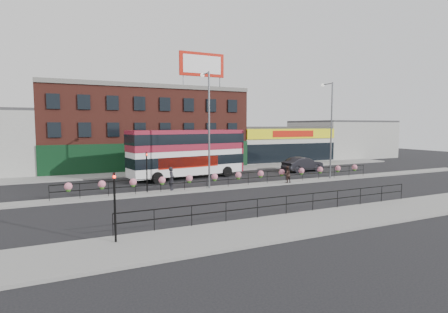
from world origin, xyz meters
name	(u,v)px	position (x,y,z in m)	size (l,w,h in m)	color
ground	(238,187)	(0.00, 0.00, 0.00)	(120.00, 120.00, 0.00)	black
south_pavement	(334,219)	(0.00, -12.00, 0.07)	(60.00, 4.00, 0.15)	gray
north_pavement	(192,171)	(0.00, 12.00, 0.07)	(60.00, 4.00, 0.15)	gray
median	(238,186)	(0.00, 0.00, 0.07)	(60.00, 1.60, 0.15)	gray
yellow_line_inner	(309,211)	(0.00, -9.70, 0.01)	(60.00, 0.10, 0.01)	gold
yellow_line_outer	(310,212)	(0.00, -9.88, 0.01)	(60.00, 0.10, 0.01)	gold
brick_building	(144,128)	(-4.00, 19.96, 5.13)	(25.00, 12.21, 10.30)	brown
supermarket	(270,143)	(16.00, 19.90, 2.65)	(15.00, 12.25, 5.30)	silver
warehouse_east	(341,139)	(30.75, 20.00, 3.15)	(14.50, 12.00, 6.30)	#A9AAA5
billboard	(202,65)	(2.50, 14.99, 13.18)	(6.00, 0.29, 4.40)	#BC1406
median_railing	(238,176)	(0.00, 0.00, 1.05)	(30.04, 0.56, 1.23)	black
south_railing	(286,201)	(-2.00, -10.10, 0.96)	(20.04, 0.05, 1.12)	black
double_decker_bus	(188,149)	(-2.22, 7.01, 3.07)	(12.64, 4.82, 4.99)	white
car	(303,164)	(11.91, 6.32, 0.86)	(5.35, 2.28, 1.71)	black
pedestrian_a	(172,179)	(-5.97, 0.40, 1.10)	(0.69, 0.82, 1.90)	black
pedestrian_b	(287,174)	(4.80, -0.55, 0.93)	(0.77, 0.61, 1.56)	#34221C
lamp_column_west	(208,119)	(-2.78, 0.27, 5.97)	(0.35, 1.72, 9.82)	slate
lamp_column_east	(330,122)	(10.44, 0.22, 5.84)	(0.34, 1.68, 9.60)	slate
traffic_light_south	(114,192)	(-12.00, -11.01, 2.47)	(0.15, 0.28, 3.65)	black
traffic_light_median	(147,163)	(-8.00, 0.39, 2.47)	(0.15, 0.28, 3.65)	black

